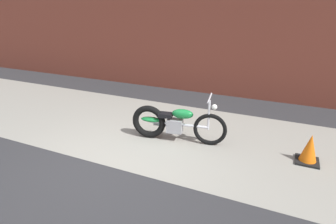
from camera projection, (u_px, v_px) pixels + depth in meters
ground_plane at (113, 168)px, 4.82m from camera, size 80.00×80.00×0.00m
sidewalk_slab at (157, 129)px, 6.30m from camera, size 36.00×3.50×0.01m
motorcycle_green at (171, 123)px, 5.67m from camera, size 2.00×0.61×1.03m
traffic_cone at (309, 150)px, 4.90m from camera, size 0.40×0.40×0.55m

